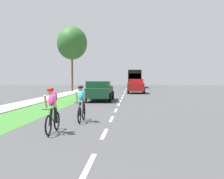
{
  "coord_description": "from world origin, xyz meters",
  "views": [
    {
      "loc": [
        0.91,
        -1.23,
        1.88
      ],
      "look_at": [
        -0.46,
        18.67,
        1.09
      ],
      "focal_mm": 45.45,
      "sensor_mm": 36.0,
      "label": 1
    }
  ],
  "objects_px": {
    "suv_red": "(136,86)",
    "sedan_white": "(135,85)",
    "pickup_dark_green": "(99,91)",
    "street_tree_far": "(72,43)",
    "cyclist_lead": "(52,109)",
    "cyclist_trailing": "(81,103)",
    "bus_black": "(134,78)"
  },
  "relations": [
    {
      "from": "cyclist_lead",
      "to": "bus_black",
      "type": "distance_m",
      "value": 49.37
    },
    {
      "from": "cyclist_lead",
      "to": "suv_red",
      "type": "xyz_separation_m",
      "value": [
        3.27,
        26.16,
        0.14
      ]
    },
    {
      "from": "cyclist_lead",
      "to": "cyclist_trailing",
      "type": "height_order",
      "value": "same"
    },
    {
      "from": "pickup_dark_green",
      "to": "street_tree_far",
      "type": "distance_m",
      "value": 18.52
    },
    {
      "from": "bus_black",
      "to": "sedan_white",
      "type": "bearing_deg",
      "value": -90.54
    },
    {
      "from": "suv_red",
      "to": "street_tree_far",
      "type": "distance_m",
      "value": 11.59
    },
    {
      "from": "suv_red",
      "to": "bus_black",
      "type": "xyz_separation_m",
      "value": [
        0.04,
        23.08,
        1.03
      ]
    },
    {
      "from": "cyclist_trailing",
      "to": "suv_red",
      "type": "bearing_deg",
      "value": 83.41
    },
    {
      "from": "pickup_dark_green",
      "to": "sedan_white",
      "type": "xyz_separation_m",
      "value": [
        3.16,
        23.31,
        -0.06
      ]
    },
    {
      "from": "pickup_dark_green",
      "to": "bus_black",
      "type": "xyz_separation_m",
      "value": [
        3.28,
        35.35,
        1.15
      ]
    },
    {
      "from": "cyclist_lead",
      "to": "street_tree_far",
      "type": "bearing_deg",
      "value": 100.69
    },
    {
      "from": "cyclist_trailing",
      "to": "pickup_dark_green",
      "type": "height_order",
      "value": "pickup_dark_green"
    },
    {
      "from": "pickup_dark_green",
      "to": "sedan_white",
      "type": "distance_m",
      "value": 23.52
    },
    {
      "from": "sedan_white",
      "to": "cyclist_lead",
      "type": "bearing_deg",
      "value": -94.9
    },
    {
      "from": "suv_red",
      "to": "street_tree_far",
      "type": "relative_size",
      "value": 0.51
    },
    {
      "from": "suv_red",
      "to": "street_tree_far",
      "type": "bearing_deg",
      "value": 154.68
    },
    {
      "from": "cyclist_lead",
      "to": "sedan_white",
      "type": "relative_size",
      "value": 0.4
    },
    {
      "from": "cyclist_lead",
      "to": "pickup_dark_green",
      "type": "bearing_deg",
      "value": 89.88
    },
    {
      "from": "cyclist_lead",
      "to": "street_tree_far",
      "type": "distance_m",
      "value": 31.55
    },
    {
      "from": "cyclist_trailing",
      "to": "suv_red",
      "type": "distance_m",
      "value": 23.72
    },
    {
      "from": "cyclist_trailing",
      "to": "street_tree_far",
      "type": "distance_m",
      "value": 29.16
    },
    {
      "from": "sedan_white",
      "to": "street_tree_far",
      "type": "height_order",
      "value": "street_tree_far"
    },
    {
      "from": "cyclist_lead",
      "to": "cyclist_trailing",
      "type": "bearing_deg",
      "value": 78.23
    },
    {
      "from": "sedan_white",
      "to": "bus_black",
      "type": "distance_m",
      "value": 12.1
    },
    {
      "from": "street_tree_far",
      "to": "cyclist_trailing",
      "type": "bearing_deg",
      "value": -77.27
    },
    {
      "from": "cyclist_trailing",
      "to": "sedan_white",
      "type": "bearing_deg",
      "value": 85.62
    },
    {
      "from": "pickup_dark_green",
      "to": "cyclist_trailing",
      "type": "bearing_deg",
      "value": -87.4
    },
    {
      "from": "sedan_white",
      "to": "pickup_dark_green",
      "type": "bearing_deg",
      "value": -97.73
    },
    {
      "from": "cyclist_lead",
      "to": "bus_black",
      "type": "height_order",
      "value": "bus_black"
    },
    {
      "from": "bus_black",
      "to": "suv_red",
      "type": "bearing_deg",
      "value": -90.1
    },
    {
      "from": "cyclist_trailing",
      "to": "bus_black",
      "type": "distance_m",
      "value": 46.74
    },
    {
      "from": "suv_red",
      "to": "sedan_white",
      "type": "height_order",
      "value": "suv_red"
    }
  ]
}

